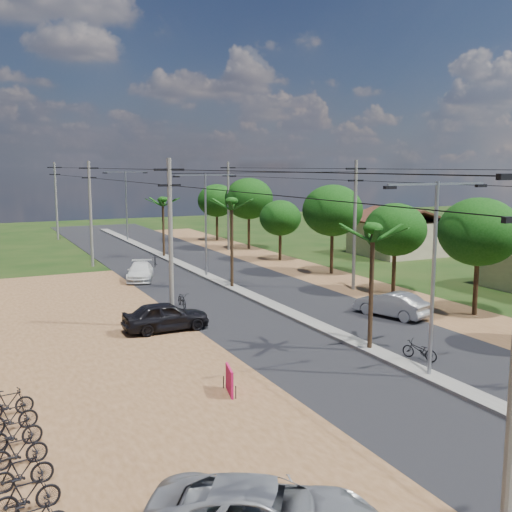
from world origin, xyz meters
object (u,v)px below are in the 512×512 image
at_px(car_parked_dark, 166,317).
at_px(roadside_sign, 229,381).
at_px(car_silver_mid, 391,305).
at_px(parked_scooter_row, 20,461).
at_px(car_white_far, 140,272).
at_px(moto_rider_east, 419,351).

distance_m(car_parked_dark, roadside_sign, 9.57).
xyz_separation_m(car_parked_dark, roadside_sign, (-0.50, -9.56, -0.24)).
xyz_separation_m(car_silver_mid, parked_scooter_row, (-20.67, -9.82, -0.22)).
bearing_deg(car_silver_mid, parked_scooter_row, 7.27).
bearing_deg(car_silver_mid, car_white_far, -77.95).
bearing_deg(roadside_sign, parked_scooter_row, -144.20).
xyz_separation_m(car_silver_mid, roadside_sign, (-13.00, -6.70, -0.19)).
distance_m(moto_rider_east, roadside_sign, 9.20).
bearing_deg(moto_rider_east, parked_scooter_row, -11.68).
bearing_deg(parked_scooter_row, car_white_far, 68.44).
bearing_deg(roadside_sign, car_silver_mid, 40.95).
bearing_deg(roadside_sign, moto_rider_east, 13.44).
bearing_deg(car_white_far, car_silver_mid, -40.58).
xyz_separation_m(car_silver_mid, car_parked_dark, (-12.50, 2.86, 0.05)).
relative_size(car_white_far, car_parked_dark, 0.99).
height_order(car_white_far, parked_scooter_row, car_white_far).
distance_m(car_parked_dark, parked_scooter_row, 15.08).
xyz_separation_m(moto_rider_east, parked_scooter_row, (-16.87, -3.08, 0.06)).
height_order(car_silver_mid, parked_scooter_row, car_silver_mid).
bearing_deg(moto_rider_east, car_parked_dark, -69.82).
height_order(car_white_far, roadside_sign, car_white_far).
height_order(roadside_sign, parked_scooter_row, roadside_sign).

